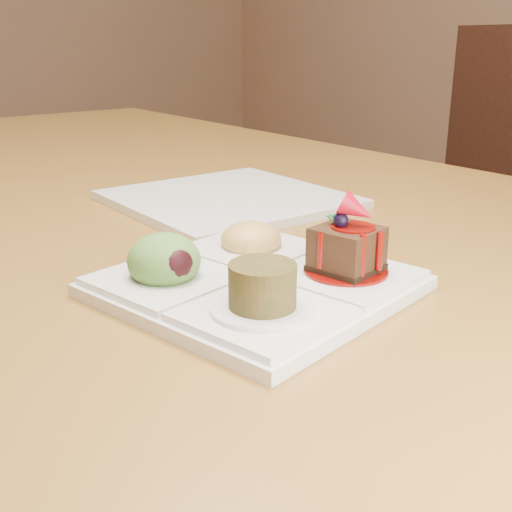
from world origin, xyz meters
TOP-DOWN VIEW (x-y plane):
  - dining_table at (0.00, 0.00)m, footprint 1.00×1.80m
  - chair_right at (0.99, -0.01)m, footprint 0.57×0.57m
  - sampler_plate at (-0.15, -0.58)m, footprint 0.28×0.28m
  - second_plate at (0.02, -0.30)m, footprint 0.28×0.28m

SIDE VIEW (x-z plane):
  - chair_right at x=0.99m, z-range 0.07..1.06m
  - dining_table at x=0.00m, z-range 0.31..1.06m
  - second_plate at x=0.02m, z-range 0.75..0.76m
  - sampler_plate at x=-0.15m, z-range 0.72..0.82m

